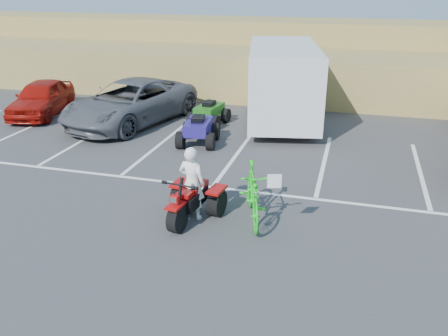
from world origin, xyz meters
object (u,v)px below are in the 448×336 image
(red_car, at_px, (41,98))
(quad_atv_blue, at_px, (199,144))
(red_trike_atv, at_px, (190,220))
(grey_pickup, at_px, (130,102))
(quad_atv_green, at_px, (209,124))
(green_dirt_bike, at_px, (253,193))
(cargo_trailer, at_px, (283,81))
(rider, at_px, (192,183))

(red_car, relative_size, quad_atv_blue, 2.46)
(red_trike_atv, bearing_deg, grey_pickup, 132.52)
(grey_pickup, height_order, quad_atv_green, grey_pickup)
(green_dirt_bike, distance_m, grey_pickup, 8.82)
(red_trike_atv, relative_size, red_car, 0.41)
(red_trike_atv, distance_m, cargo_trailer, 8.78)
(rider, height_order, red_car, rider)
(red_trike_atv, xyz_separation_m, grey_pickup, (-4.75, 6.78, 0.80))
(rider, distance_m, red_car, 11.08)
(red_car, xyz_separation_m, quad_atv_green, (6.91, 0.45, -0.69))
(cargo_trailer, height_order, quad_atv_green, cargo_trailer)
(red_car, bearing_deg, green_dirt_bike, -45.72)
(cargo_trailer, distance_m, quad_atv_green, 3.20)
(quad_atv_blue, bearing_deg, quad_atv_green, 90.29)
(green_dirt_bike, relative_size, red_car, 0.54)
(rider, relative_size, green_dirt_bike, 0.79)
(rider, bearing_deg, red_trike_atv, 90.00)
(grey_pickup, bearing_deg, quad_atv_green, 26.21)
(red_trike_atv, xyz_separation_m, red_car, (-8.74, 6.94, 0.69))
(red_trike_atv, xyz_separation_m, rider, (0.02, 0.15, 0.86))
(rider, xyz_separation_m, quad_atv_blue, (-1.53, 5.00, -0.86))
(cargo_trailer, bearing_deg, quad_atv_green, -165.44)
(rider, height_order, quad_atv_blue, rider)
(red_trike_atv, bearing_deg, red_car, 149.10)
(red_trike_atv, height_order, red_car, red_car)
(cargo_trailer, relative_size, quad_atv_blue, 3.95)
(red_car, bearing_deg, red_trike_atv, -51.36)
(red_trike_atv, distance_m, red_car, 11.18)
(quad_atv_green, bearing_deg, green_dirt_bike, -58.52)
(rider, xyz_separation_m, green_dirt_bike, (1.35, 0.28, -0.21))
(green_dirt_bike, height_order, grey_pickup, grey_pickup)
(red_trike_atv, xyz_separation_m, quad_atv_blue, (-1.51, 5.15, 0.00))
(green_dirt_bike, height_order, red_car, red_car)
(quad_atv_blue, height_order, quad_atv_green, quad_atv_blue)
(rider, relative_size, quad_atv_blue, 1.05)
(red_car, relative_size, cargo_trailer, 0.62)
(red_car, height_order, cargo_trailer, cargo_trailer)
(red_car, height_order, quad_atv_blue, red_car)
(rider, xyz_separation_m, grey_pickup, (-4.77, 6.63, -0.06))
(quad_atv_blue, relative_size, quad_atv_green, 1.06)
(red_car, bearing_deg, cargo_trailer, -2.82)
(green_dirt_bike, bearing_deg, quad_atv_green, 96.77)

